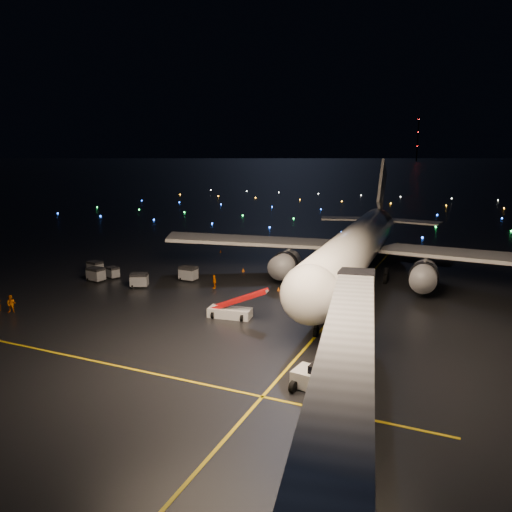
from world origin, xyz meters
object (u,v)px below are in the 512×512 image
Objects in this scene: belt_loader at (230,303)px; baggage_cart_3 at (95,267)px; baggage_cart_4 at (112,272)px; crew_b at (11,304)px; baggage_cart_0 at (188,274)px; airliner at (361,221)px; baggage_cart_2 at (96,274)px; pushback_tug at (321,377)px; crew_c at (214,282)px; baggage_cart_1 at (139,280)px.

baggage_cart_3 is (-25.86, 9.22, -0.73)m from belt_loader.
crew_b is at bearing -69.27° from baggage_cart_4.
crew_b is 0.88× the size of baggage_cart_0.
baggage_cart_2 is (-31.36, -16.12, -6.83)m from airliner.
pushback_tug is 1.81× the size of baggage_cart_0.
crew_c reaches higher than baggage_cart_4.
crew_c is 0.79× the size of baggage_cart_0.
baggage_cart_0 is (10.29, 19.16, -0.03)m from crew_b.
baggage_cart_1 reaches higher than crew_c.
pushback_tug is at bearing -48.61° from belt_loader.
baggage_cart_2 is at bearing -35.27° from baggage_cart_3.
crew_c is 15.22m from baggage_cart_4.
baggage_cart_2 is at bearing 67.72° from crew_b.
baggage_cart_0 reaches higher than baggage_cart_2.
crew_c is (-6.75, 9.08, -0.73)m from belt_loader.
belt_loader is 23.42m from baggage_cart_4.
belt_loader reaches higher than baggage_cart_1.
baggage_cart_0 is at bearing 33.39° from baggage_cart_2.
baggage_cart_2 is 2.45m from baggage_cart_4.
crew_b is at bearing -89.35° from crew_c.
airliner is 24.37m from belt_loader.
baggage_cart_3 is at bearing -162.68° from airliner.
baggage_cart_0 is at bearing 129.48° from belt_loader.
crew_b is (-30.63, -30.02, -6.78)m from airliner.
airliner is 43.43m from crew_b.
baggage_cart_2 is at bearing -89.09° from baggage_cart_4.
airliner reaches higher than baggage_cart_0.
crew_b reaches higher than pushback_tug.
airliner is at bearing 9.31° from baggage_cart_1.
baggage_cart_3 is (-39.08, 20.88, -0.09)m from pushback_tug.
baggage_cart_2 reaches higher than crew_c.
baggage_cart_3 is (-14.09, -1.89, -0.07)m from baggage_cart_0.
pushback_tug is at bearing -3.67° from crew_c.
airliner is 24.83× the size of baggage_cart_0.
crew_b reaches higher than baggage_cart_1.
baggage_cart_2 reaches higher than baggage_cart_1.
belt_loader is at bearing -114.32° from airliner.
pushback_tug is 17.64m from belt_loader.
belt_loader is 16.20m from baggage_cart_0.
airliner is 26.96× the size of baggage_cart_3.
pushback_tug reaches higher than baggage_cart_2.
baggage_cart_4 is (0.85, 2.29, -0.15)m from baggage_cart_2.
baggage_cart_4 is at bearing -158.63° from airliner.
crew_c is at bearing -4.17° from baggage_cart_1.
crew_c is 9.58m from baggage_cart_1.
baggage_cart_0 is at bearing 145.31° from pushback_tug.
airliner is 30.38× the size of baggage_cart_4.
baggage_cart_1 is at bearing -124.95° from baggage_cart_0.
belt_loader is at bearing -5.20° from crew_b.
airliner reaches higher than baggage_cart_1.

